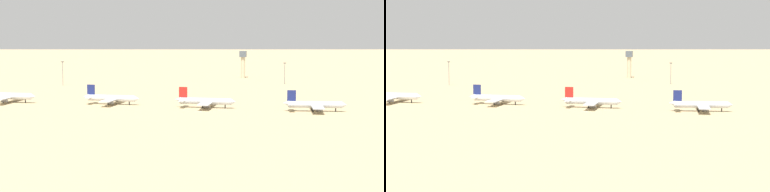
% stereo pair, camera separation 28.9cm
% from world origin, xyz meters
% --- Properties ---
extents(ground, '(4000.00, 4000.00, 0.00)m').
position_xyz_m(ground, '(0.00, 0.00, 0.00)').
color(ground, tan).
extents(ridge_far_west, '(355.47, 280.63, 123.92)m').
position_xyz_m(ridge_far_west, '(-471.93, 975.38, 61.96)').
color(ridge_far_west, slate).
rests_on(ridge_far_west, ground).
extents(ridge_west, '(423.52, 326.15, 86.26)m').
position_xyz_m(ridge_west, '(20.32, 1156.92, 43.13)').
color(ridge_west, slate).
rests_on(ridge_west, ground).
extents(parked_jet_red_2, '(33.32, 27.86, 11.04)m').
position_xyz_m(parked_jet_red_2, '(-108.93, 14.12, 3.62)').
color(parked_jet_red_2, silver).
rests_on(parked_jet_red_2, ground).
extents(parked_jet_navy_3, '(31.22, 26.19, 10.32)m').
position_xyz_m(parked_jet_navy_3, '(-51.12, 17.31, 3.38)').
color(parked_jet_navy_3, silver).
rests_on(parked_jet_navy_3, ground).
extents(parked_jet_red_4, '(31.67, 26.48, 10.50)m').
position_xyz_m(parked_jet_red_4, '(-0.03, 13.32, 3.44)').
color(parked_jet_red_4, silver).
rests_on(parked_jet_red_4, ground).
extents(parked_jet_navy_5, '(31.39, 26.53, 10.36)m').
position_xyz_m(parked_jet_navy_5, '(54.76, 10.41, 3.40)').
color(parked_jet_navy_5, silver).
rests_on(parked_jet_navy_5, ground).
extents(control_tower, '(5.20, 5.20, 20.59)m').
position_xyz_m(control_tower, '(-2.49, 191.18, 12.42)').
color(control_tower, '#C6B793').
rests_on(control_tower, ground).
extents(light_pole_mid, '(1.80, 0.50, 14.77)m').
position_xyz_m(light_pole_mid, '(31.63, 149.59, 8.58)').
color(light_pole_mid, '#59595E').
rests_on(light_pole_mid, ground).
extents(light_pole_east, '(1.80, 0.50, 16.32)m').
position_xyz_m(light_pole_east, '(-115.12, 109.61, 9.38)').
color(light_pole_east, '#59595E').
rests_on(light_pole_east, ground).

